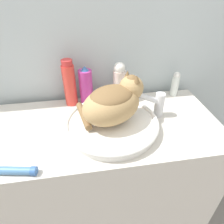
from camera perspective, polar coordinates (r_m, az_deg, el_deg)
name	(u,v)px	position (r m, az deg, el deg)	size (l,w,h in m)	color
wall_back	(92,28)	(1.03, -5.80, 22.89)	(8.00, 0.05, 2.40)	silver
vanity_counter	(104,182)	(1.22, -2.34, -19.47)	(1.09, 0.50, 0.85)	beige
sink_basin	(112,124)	(0.87, -0.12, -3.38)	(0.41, 0.41, 0.05)	white
cat	(114,101)	(0.82, 0.51, 3.09)	(0.31, 0.28, 0.19)	tan
faucet	(157,103)	(0.94, 12.73, 2.41)	(0.14, 0.06, 0.15)	silver
lotion_bottle_white	(119,82)	(1.04, 2.06, 8.58)	(0.06, 0.06, 0.21)	silver
spray_bottle_trigger	(86,86)	(1.03, -7.44, 7.29)	(0.07, 0.07, 0.20)	#B2338C
deodorant_stick	(175,84)	(1.15, 17.61, 7.70)	(0.04, 0.04, 0.14)	silver
shampoo_bottle_tall	(70,84)	(1.02, -12.03, 7.92)	(0.06, 0.06, 0.24)	#DB3D33
cream_tube	(13,171)	(0.78, -26.39, -14.79)	(0.17, 0.06, 0.03)	#4C7FB2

